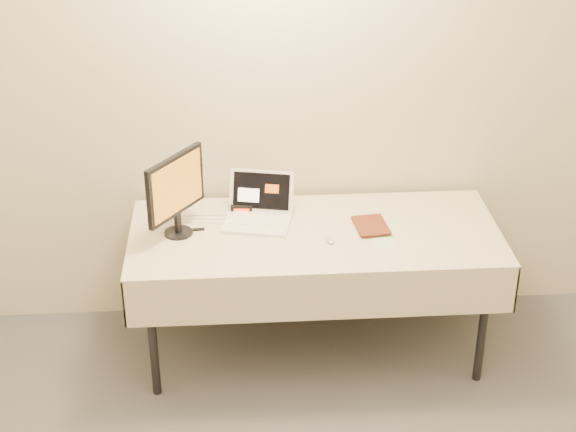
{
  "coord_description": "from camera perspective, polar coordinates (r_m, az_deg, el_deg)",
  "views": [
    {
      "loc": [
        -0.4,
        -1.8,
        2.89
      ],
      "look_at": [
        -0.14,
        1.99,
        0.86
      ],
      "focal_mm": 55.0,
      "sensor_mm": 36.0,
      "label": 1
    }
  ],
  "objects": [
    {
      "name": "back_wall",
      "position": [
        4.58,
        1.33,
        8.48
      ],
      "size": [
        4.0,
        0.1,
        2.7
      ],
      "primitive_type": "cube",
      "color": "beige",
      "rests_on": "ground"
    },
    {
      "name": "table",
      "position": [
        4.45,
        1.76,
        -1.7
      ],
      "size": [
        1.86,
        0.81,
        0.74
      ],
      "color": "black",
      "rests_on": "ground"
    },
    {
      "name": "laptop",
      "position": [
        4.51,
        -1.91,
        0.39
      ],
      "size": [
        0.39,
        0.37,
        0.22
      ],
      "rotation": [
        0.0,
        0.0,
        -0.21
      ],
      "color": "white",
      "rests_on": "table"
    },
    {
      "name": "monitor",
      "position": [
        4.32,
        -7.28,
        1.73
      ],
      "size": [
        0.26,
        0.35,
        0.42
      ],
      "rotation": [
        0.0,
        0.0,
        0.95
      ],
      "color": "black",
      "rests_on": "table"
    },
    {
      "name": "book",
      "position": [
        4.41,
        4.44,
        0.36
      ],
      "size": [
        0.16,
        0.04,
        0.21
      ],
      "primitive_type": "imported",
      "rotation": [
        0.0,
        0.0,
        0.11
      ],
      "color": "maroon",
      "rests_on": "table"
    },
    {
      "name": "alarm_clock",
      "position": [
        4.6,
        -3.01,
        0.48
      ],
      "size": [
        0.11,
        0.06,
        0.05
      ],
      "rotation": [
        0.0,
        0.0,
        -0.08
      ],
      "color": "black",
      "rests_on": "table"
    },
    {
      "name": "clicker",
      "position": [
        4.33,
        2.72,
        -1.56
      ],
      "size": [
        0.05,
        0.08,
        0.02
      ],
      "primitive_type": "ellipsoid",
      "rotation": [
        0.0,
        0.0,
        0.17
      ],
      "color": "#B3B3B5",
      "rests_on": "table"
    },
    {
      "name": "paper_form",
      "position": [
        4.42,
        6.13,
        -1.2
      ],
      "size": [
        0.16,
        0.3,
        0.0
      ],
      "primitive_type": "cube",
      "rotation": [
        0.0,
        0.0,
        -0.18
      ],
      "color": "#BBEABA",
      "rests_on": "table"
    },
    {
      "name": "usb_dongle",
      "position": [
        4.45,
        -5.8,
        -0.86
      ],
      "size": [
        0.06,
        0.02,
        0.01
      ],
      "primitive_type": "cube",
      "rotation": [
        0.0,
        0.0,
        0.05
      ],
      "color": "black",
      "rests_on": "table"
    }
  ]
}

